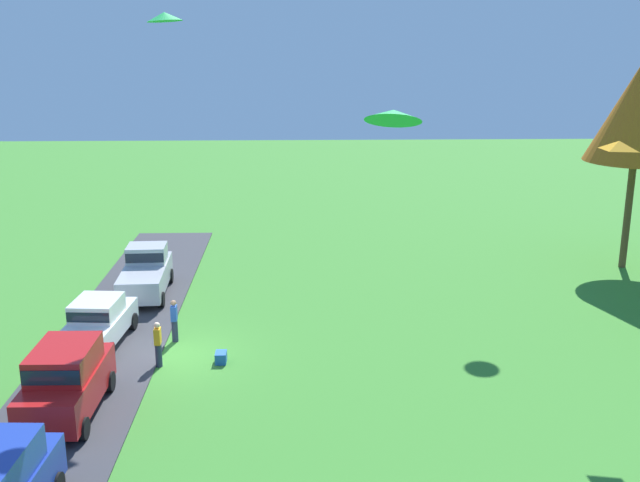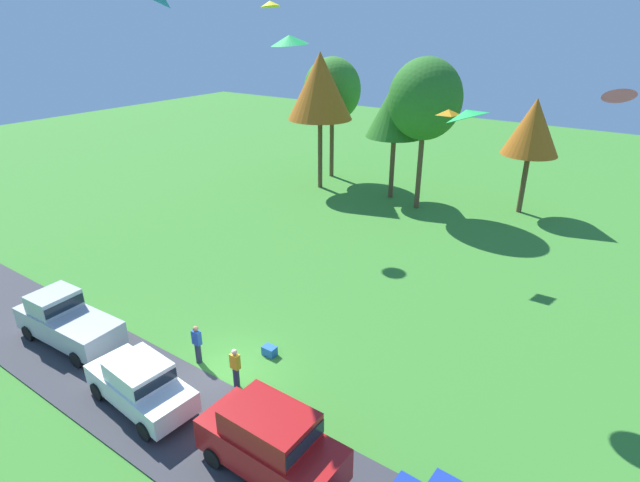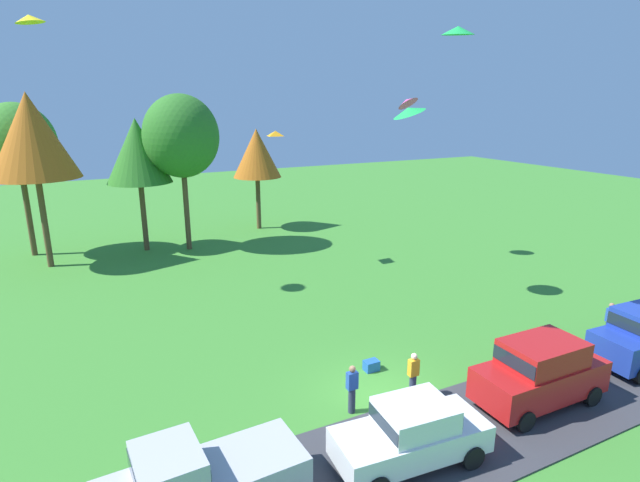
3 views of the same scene
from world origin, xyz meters
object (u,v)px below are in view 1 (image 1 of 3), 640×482
(person_watching_sky, at_px, (174,320))
(tree_far_right, at_px, (639,111))
(car_pickup_mid_row, at_px, (146,272))
(car_sedan_far_end, at_px, (98,320))
(kite_delta_topmost, at_px, (393,115))
(kite_diamond_near_flag, at_px, (619,145))
(cooler_box, at_px, (221,357))
(car_suv_near_entrance, at_px, (66,378))
(kite_delta_over_trees, at_px, (164,17))
(person_beside_suv, at_px, (158,344))

(person_watching_sky, distance_m, tree_far_right, 24.62)
(car_pickup_mid_row, height_order, car_sedan_far_end, car_pickup_mid_row)
(car_pickup_mid_row, bearing_deg, kite_delta_topmost, 36.73)
(car_sedan_far_end, bearing_deg, kite_diamond_near_flag, 79.61)
(person_watching_sky, height_order, kite_diamond_near_flag, kite_diamond_near_flag)
(cooler_box, distance_m, kite_delta_topmost, 12.01)
(car_suv_near_entrance, xyz_separation_m, kite_delta_topmost, (1.40, 9.87, 8.24))
(kite_delta_topmost, bearing_deg, person_watching_sky, -134.31)
(car_pickup_mid_row, distance_m, kite_delta_over_trees, 15.14)
(cooler_box, xyz_separation_m, kite_diamond_near_flag, (1.57, 13.30, 7.97))
(kite_delta_topmost, bearing_deg, person_beside_suv, -122.92)
(car_sedan_far_end, bearing_deg, car_suv_near_entrance, 4.39)
(car_suv_near_entrance, distance_m, cooler_box, 5.95)
(kite_delta_over_trees, bearing_deg, person_beside_suv, -148.93)
(person_watching_sky, distance_m, person_beside_suv, 2.31)
(car_pickup_mid_row, xyz_separation_m, kite_delta_topmost, (12.87, 9.61, 8.43))
(car_suv_near_entrance, xyz_separation_m, person_beside_suv, (-3.56, 2.20, -0.42))
(kite_delta_topmost, xyz_separation_m, kite_diamond_near_flag, (-3.67, 7.85, -1.37))
(car_pickup_mid_row, distance_m, person_beside_suv, 8.14)
(person_watching_sky, distance_m, kite_delta_over_trees, 12.09)
(cooler_box, height_order, kite_delta_over_trees, kite_delta_over_trees)
(car_pickup_mid_row, height_order, person_watching_sky, car_pickup_mid_row)
(car_pickup_mid_row, relative_size, car_sedan_far_end, 1.12)
(car_sedan_far_end, distance_m, cooler_box, 5.23)
(car_sedan_far_end, xyz_separation_m, car_suv_near_entrance, (5.59, 0.43, 0.25))
(tree_far_right, xyz_separation_m, kite_delta_over_trees, (13.43, -20.76, 4.14))
(kite_diamond_near_flag, bearing_deg, kite_delta_over_trees, -87.35)
(car_sedan_far_end, distance_m, kite_delta_topmost, 15.07)
(car_sedan_far_end, xyz_separation_m, person_watching_sky, (-0.27, 2.86, -0.16))
(person_watching_sky, distance_m, kite_diamond_near_flag, 17.32)
(person_watching_sky, bearing_deg, car_sedan_far_end, -84.65)
(car_suv_near_entrance, bearing_deg, kite_diamond_near_flag, 97.28)
(tree_far_right, height_order, cooler_box, tree_far_right)
(kite_delta_over_trees, bearing_deg, car_sedan_far_end, -136.30)
(kite_delta_topmost, xyz_separation_m, kite_delta_over_trees, (-3.00, -6.49, 2.61))
(person_watching_sky, height_order, tree_far_right, tree_far_right)
(car_pickup_mid_row, xyz_separation_m, car_suv_near_entrance, (11.47, -0.27, 0.19))
(car_sedan_far_end, bearing_deg, kite_delta_topmost, 55.82)
(kite_delta_topmost, bearing_deg, car_suv_near_entrance, -98.09)
(car_suv_near_entrance, distance_m, tree_far_right, 29.22)
(car_suv_near_entrance, relative_size, cooler_box, 8.26)
(car_pickup_mid_row, distance_m, tree_far_right, 25.11)
(cooler_box, bearing_deg, car_pickup_mid_row, -151.47)
(car_pickup_mid_row, bearing_deg, person_watching_sky, 21.12)
(kite_delta_topmost, bearing_deg, car_sedan_far_end, -124.18)
(car_pickup_mid_row, relative_size, person_beside_suv, 2.97)
(tree_far_right, bearing_deg, car_suv_near_entrance, -58.10)
(car_suv_near_entrance, relative_size, person_beside_suv, 2.70)
(person_beside_suv, bearing_deg, cooler_box, 96.94)
(car_sedan_far_end, height_order, person_beside_suv, car_sedan_far_end)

